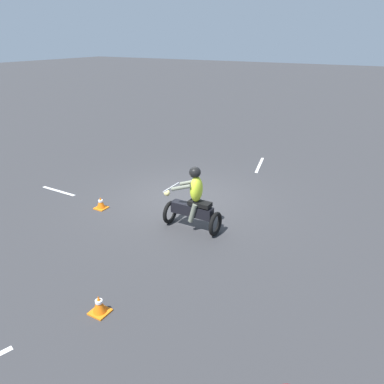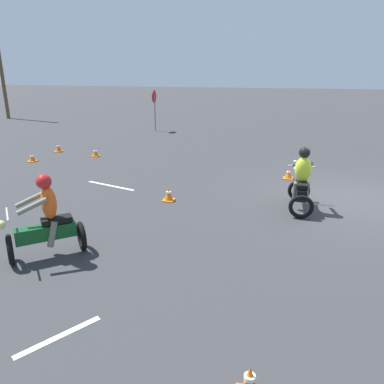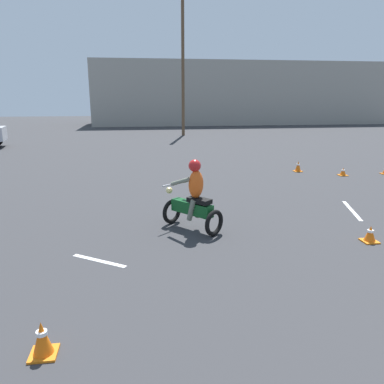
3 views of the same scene
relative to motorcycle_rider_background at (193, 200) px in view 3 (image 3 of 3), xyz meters
name	(u,v)px [view 3 (image 3 of 3)]	position (x,y,z in m)	size (l,w,h in m)	color
motorcycle_rider_background	(193,200)	(0.00, 0.00, 0.00)	(1.37, 1.45, 1.66)	black
traffic_cone_mid_center	(370,234)	(3.63, -1.30, -0.55)	(0.32, 0.32, 0.36)	orange
traffic_cone_far_right	(343,172)	(6.72, 5.24, -0.58)	(0.32, 0.32, 0.31)	orange
traffic_cone_far_center	(42,339)	(-2.42, -4.07, -0.51)	(0.32, 0.32, 0.44)	orange
traffic_cone_far_left	(298,167)	(5.31, 6.26, -0.52)	(0.32, 0.32, 0.43)	orange
lane_stripe_n	(352,210)	(4.51, 0.87, -0.72)	(0.10, 1.82, 0.01)	silver
lane_stripe_nw	(99,261)	(-2.02, -1.45, -0.72)	(0.10, 1.22, 0.01)	silver
utility_pole_far	(183,70)	(2.40, 21.70, 4.25)	(0.24, 0.24, 9.95)	brown
building_backdrop	(240,94)	(10.58, 35.10, 2.60)	(32.72, 8.38, 6.66)	gray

